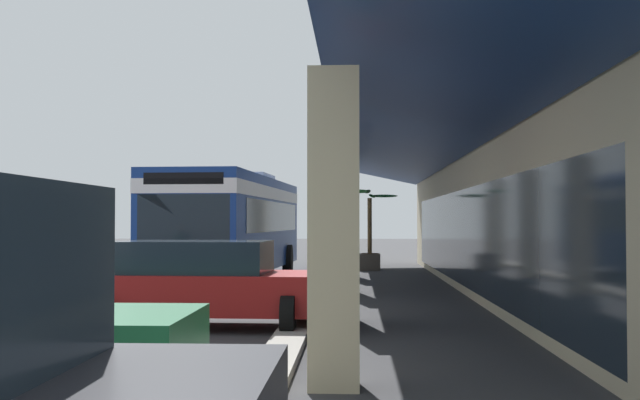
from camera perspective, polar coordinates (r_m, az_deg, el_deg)
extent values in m
plane|color=#38383A|center=(20.82, 7.81, -6.53)|extent=(120.00, 120.00, 0.00)
cube|color=#9E998E|center=(19.78, -0.27, -6.63)|extent=(33.73, 0.50, 0.12)
cube|color=#C6B793|center=(30.93, 2.14, -1.72)|extent=(0.55, 0.55, 3.45)
cube|color=#C6B793|center=(25.30, 2.04, -1.75)|extent=(0.55, 0.55, 3.45)
cube|color=#C6B793|center=(19.68, 1.90, -1.80)|extent=(0.55, 0.55, 3.45)
cube|color=#C6B793|center=(14.06, 1.64, -1.89)|extent=(0.55, 0.55, 3.45)
cube|color=#C6B793|center=(8.44, 1.03, -2.09)|extent=(0.55, 0.55, 3.45)
cube|color=navy|center=(19.81, 5.74, 4.22)|extent=(28.11, 3.16, 0.82)
cube|color=#19232D|center=(19.87, 10.49, -2.71)|extent=(23.61, 0.08, 2.40)
cube|color=navy|center=(23.97, -6.43, -1.75)|extent=(11.12, 3.15, 2.75)
cube|color=white|center=(23.99, -6.43, 0.46)|extent=(11.14, 3.17, 0.36)
cube|color=#19232D|center=(24.27, -6.28, -1.22)|extent=(9.37, 3.08, 0.90)
cube|color=#19232D|center=(18.66, -9.97, -1.41)|extent=(0.18, 2.24, 1.20)
cube|color=black|center=(18.68, -9.96, 1.57)|extent=(0.17, 1.94, 0.28)
cube|color=black|center=(18.58, -10.10, -5.73)|extent=(0.33, 2.46, 0.24)
cube|color=silver|center=(18.42, -7.34, -4.84)|extent=(0.07, 0.24, 0.16)
cube|color=silver|center=(18.90, -12.64, -4.73)|extent=(0.07, 0.24, 0.16)
cube|color=silver|center=(25.48, -5.71, 1.62)|extent=(2.49, 1.91, 0.24)
cylinder|color=black|center=(20.20, -5.07, -5.27)|extent=(1.00, 0.30, 1.00)
cylinder|color=black|center=(20.83, -12.00, -5.13)|extent=(1.00, 0.30, 1.00)
cylinder|color=black|center=(26.81, -2.38, -4.36)|extent=(1.00, 0.30, 1.00)
cylinder|color=black|center=(27.29, -7.70, -4.30)|extent=(1.00, 0.30, 1.00)
cylinder|color=black|center=(8.68, -12.77, -11.37)|extent=(0.64, 0.22, 0.64)
cylinder|color=black|center=(6.99, -16.80, -13.75)|extent=(0.64, 0.22, 0.64)
cube|color=maroon|center=(13.42, -8.28, -6.70)|extent=(1.97, 4.47, 0.66)
cube|color=#19232D|center=(13.43, -9.10, -4.13)|extent=(1.68, 2.52, 0.54)
cylinder|color=black|center=(14.08, -1.45, -7.62)|extent=(0.64, 0.22, 0.64)
cylinder|color=black|center=(12.31, -2.37, -8.49)|extent=(0.64, 0.22, 0.64)
cylinder|color=black|center=(14.71, -13.21, -7.32)|extent=(0.64, 0.22, 0.64)
cylinder|color=black|center=(13.02, -15.68, -8.05)|extent=(0.64, 0.22, 0.64)
cylinder|color=navy|center=(14.28, -22.27, -7.04)|extent=(0.16, 0.16, 0.83)
cylinder|color=navy|center=(14.42, -21.13, -7.00)|extent=(0.16, 0.16, 0.83)
cube|color=#26664C|center=(14.30, -21.67, -4.13)|extent=(0.53, 0.36, 0.62)
sphere|color=#8C664C|center=(14.28, -21.65, -2.44)|extent=(0.22, 0.22, 0.22)
cylinder|color=#26664C|center=(14.01, -22.01, -4.06)|extent=(0.09, 0.09, 0.56)
cylinder|color=#26664C|center=(14.58, -21.35, -3.96)|extent=(0.09, 0.09, 0.56)
cube|color=#4C4742|center=(28.78, 3.66, -4.56)|extent=(0.75, 0.75, 0.61)
cylinder|color=#332319|center=(28.77, 3.66, -3.93)|extent=(0.64, 0.64, 0.02)
cylinder|color=brown|center=(28.74, 3.66, -1.90)|extent=(0.16, 0.16, 2.06)
ellipsoid|color=#286B33|center=(28.23, 3.51, 0.62)|extent=(1.10, 0.37, 0.18)
ellipsoid|color=#286B33|center=(28.77, 4.69, 0.30)|extent=(0.22, 1.04, 0.15)
ellipsoid|color=#286B33|center=(29.14, 3.83, 0.30)|extent=(0.81, 0.40, 0.18)
ellipsoid|color=#286B33|center=(28.85, 2.94, 0.64)|extent=(0.38, 0.77, 0.18)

